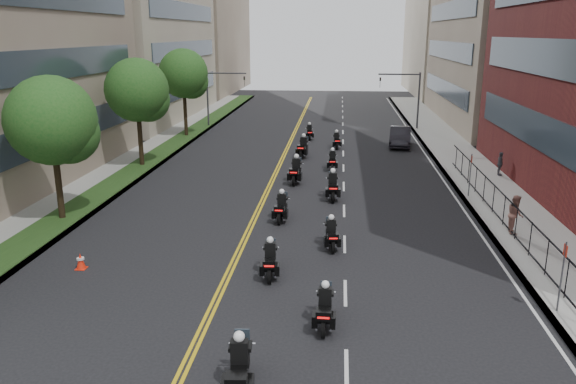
% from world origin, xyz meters
% --- Properties ---
extents(ground, '(160.00, 160.00, 0.00)m').
position_xyz_m(ground, '(0.00, 0.00, 0.00)').
color(ground, black).
rests_on(ground, ground).
extents(sidewalk_right, '(4.00, 90.00, 0.15)m').
position_xyz_m(sidewalk_right, '(12.00, 25.00, 0.07)').
color(sidewalk_right, gray).
rests_on(sidewalk_right, ground).
extents(sidewalk_left, '(4.00, 90.00, 0.15)m').
position_xyz_m(sidewalk_left, '(-12.00, 25.00, 0.07)').
color(sidewalk_left, gray).
rests_on(sidewalk_left, ground).
extents(grass_strip, '(2.00, 90.00, 0.04)m').
position_xyz_m(grass_strip, '(-11.20, 25.00, 0.17)').
color(grass_strip, '#1C3C15').
rests_on(grass_strip, sidewalk_left).
extents(building_right_far, '(15.00, 28.00, 26.00)m').
position_xyz_m(building_right_far, '(21.50, 78.00, 13.00)').
color(building_right_far, '#9E947F').
rests_on(building_right_far, ground).
extents(building_left_far, '(16.00, 28.00, 26.00)m').
position_xyz_m(building_left_far, '(-22.00, 78.00, 13.00)').
color(building_left_far, '#816F5E').
rests_on(building_left_far, ground).
extents(iron_fence, '(0.05, 28.00, 1.50)m').
position_xyz_m(iron_fence, '(11.00, 12.00, 0.90)').
color(iron_fence, black).
rests_on(iron_fence, sidewalk_right).
extents(street_trees, '(4.40, 38.40, 7.98)m').
position_xyz_m(street_trees, '(-11.05, 18.61, 5.13)').
color(street_trees, '#312415').
rests_on(street_trees, ground).
extents(traffic_signal_right, '(4.09, 0.20, 5.60)m').
position_xyz_m(traffic_signal_right, '(9.54, 42.00, 3.70)').
color(traffic_signal_right, '#3F3F44').
rests_on(traffic_signal_right, ground).
extents(traffic_signal_left, '(4.09, 0.20, 5.60)m').
position_xyz_m(traffic_signal_left, '(-9.54, 42.00, 3.70)').
color(traffic_signal_left, '#3F3F44').
rests_on(traffic_signal_left, ground).
extents(motorcycle_0, '(0.62, 2.40, 1.77)m').
position_xyz_m(motorcycle_0, '(0.35, -1.31, 0.70)').
color(motorcycle_0, black).
rests_on(motorcycle_0, ground).
extents(motorcycle_1, '(0.50, 2.14, 1.58)m').
position_xyz_m(motorcycle_1, '(2.50, 2.44, 0.63)').
color(motorcycle_1, black).
rests_on(motorcycle_1, ground).
extents(motorcycle_2, '(0.58, 2.18, 1.61)m').
position_xyz_m(motorcycle_2, '(0.24, 6.24, 0.64)').
color(motorcycle_2, black).
rests_on(motorcycle_2, ground).
extents(motorcycle_3, '(0.61, 2.08, 1.54)m').
position_xyz_m(motorcycle_3, '(2.59, 9.49, 0.61)').
color(motorcycle_3, black).
rests_on(motorcycle_3, ground).
extents(motorcycle_4, '(0.54, 2.23, 1.64)m').
position_xyz_m(motorcycle_4, '(-0.02, 13.09, 0.65)').
color(motorcycle_4, black).
rests_on(motorcycle_4, ground).
extents(motorcycle_5, '(0.60, 2.45, 1.81)m').
position_xyz_m(motorcycle_5, '(2.53, 17.17, 0.72)').
color(motorcycle_5, black).
rests_on(motorcycle_5, ground).
extents(motorcycle_6, '(0.66, 2.54, 1.87)m').
position_xyz_m(motorcycle_6, '(0.14, 20.60, 0.74)').
color(motorcycle_6, black).
rests_on(motorcycle_6, ground).
extents(motorcycle_7, '(0.49, 2.14, 1.58)m').
position_xyz_m(motorcycle_7, '(2.41, 24.34, 0.62)').
color(motorcycle_7, black).
rests_on(motorcycle_7, ground).
extents(motorcycle_8, '(0.76, 2.50, 1.85)m').
position_xyz_m(motorcycle_8, '(0.10, 28.27, 0.73)').
color(motorcycle_8, black).
rests_on(motorcycle_8, ground).
extents(motorcycle_9, '(0.57, 2.10, 1.55)m').
position_xyz_m(motorcycle_9, '(2.64, 32.04, 0.61)').
color(motorcycle_9, black).
rests_on(motorcycle_9, ground).
extents(motorcycle_10, '(0.60, 2.09, 1.55)m').
position_xyz_m(motorcycle_10, '(0.17, 35.90, 0.61)').
color(motorcycle_10, black).
rests_on(motorcycle_10, ground).
extents(parked_sedan, '(2.25, 5.07, 1.62)m').
position_xyz_m(parked_sedan, '(8.00, 33.52, 0.81)').
color(parked_sedan, black).
rests_on(parked_sedan, ground).
extents(pedestrian_b, '(0.77, 0.95, 1.84)m').
position_xyz_m(pedestrian_b, '(11.20, 11.89, 1.07)').
color(pedestrian_b, '#88564A').
rests_on(pedestrian_b, sidewalk_right).
extents(pedestrian_c, '(0.46, 0.95, 1.57)m').
position_xyz_m(pedestrian_c, '(13.50, 23.21, 0.94)').
color(pedestrian_c, '#414249').
rests_on(pedestrian_c, sidewalk_right).
extents(traffic_cone, '(0.41, 0.41, 0.68)m').
position_xyz_m(traffic_cone, '(-7.55, 6.24, 0.33)').
color(traffic_cone, '#FF250D').
rests_on(traffic_cone, ground).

